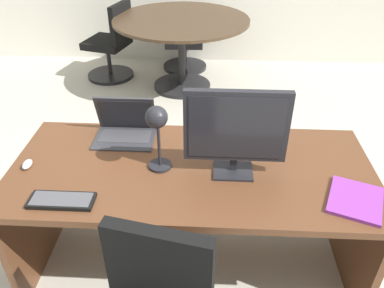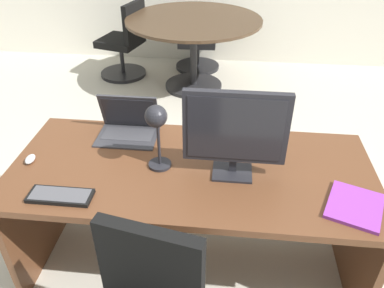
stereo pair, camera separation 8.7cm
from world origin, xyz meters
The scene contains 11 objects.
ground centered at (0.00, 1.50, 0.00)m, with size 12.00×12.00×0.00m, color #B7B2A3.
desk centered at (0.00, 0.05, 0.55)m, with size 1.90×0.84×0.75m.
monitor centered at (0.21, -0.03, 1.01)m, with size 0.50×0.16×0.46m.
laptop centered at (-0.40, 0.30, 0.82)m, with size 0.35×0.26×0.24m.
keyboard centered at (-0.59, -0.30, 0.76)m, with size 0.30×0.12×0.02m.
mouse centered at (-0.86, -0.04, 0.77)m, with size 0.04×0.08×0.04m.
desk_lamp centered at (-0.16, -0.02, 1.01)m, with size 0.12×0.14×0.37m.
book centered at (0.78, -0.22, 0.76)m, with size 0.32×0.34×0.02m.
meeting_table centered at (-0.25, 2.54, 0.61)m, with size 1.47×1.47×0.80m.
meeting_chair_near centered at (-1.11, 2.78, 0.37)m, with size 0.58×0.57×0.91m.
meeting_chair_far centered at (-0.26, 3.07, 0.31)m, with size 0.56×0.56×0.79m.
Camera 1 is at (0.09, -1.59, 1.96)m, focal length 35.75 mm.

